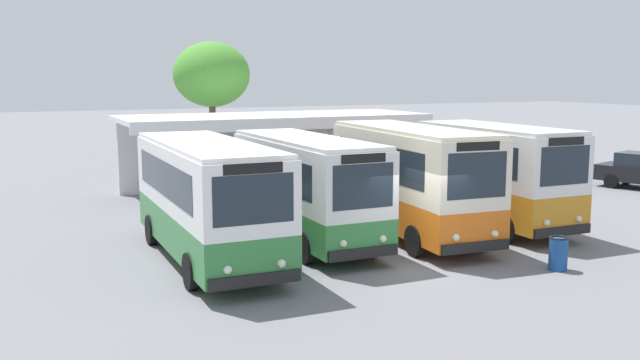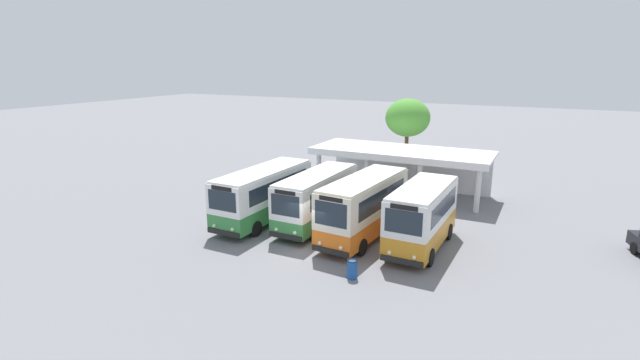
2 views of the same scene
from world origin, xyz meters
name	(u,v)px [view 2 (image 2 of 2)]	position (x,y,z in m)	size (l,w,h in m)	color
ground_plane	(310,250)	(0.00, 0.00, 0.00)	(180.00, 180.00, 0.00)	slate
city_bus_nearest_orange	(264,193)	(-4.74, 2.87, 1.82)	(2.51, 8.09, 3.28)	black
city_bus_second_in_row	(317,197)	(-1.45, 3.63, 1.78)	(2.27, 7.45, 3.22)	black
city_bus_middle_cream	(364,205)	(1.85, 2.97, 1.91)	(2.76, 7.67, 3.47)	black
city_bus_fourth_amber	(422,215)	(5.14, 2.92, 1.88)	(2.43, 6.56, 3.42)	black
terminal_canopy	(403,159)	(0.99, 13.11, 2.58)	(12.98, 4.99, 3.40)	silver
waiting_chair_end_by_column	(383,187)	(-0.15, 11.96, 0.52)	(0.44, 0.44, 0.86)	slate
waiting_chair_second_from_end	(390,188)	(0.47, 11.90, 0.52)	(0.44, 0.44, 0.86)	slate
waiting_chair_middle_seat	(399,189)	(1.08, 11.98, 0.52)	(0.44, 0.44, 0.86)	slate
waiting_chair_fourth_seat	(407,190)	(1.70, 11.98, 0.52)	(0.44, 0.44, 0.86)	slate
waiting_chair_fifth_seat	(415,191)	(2.32, 11.99, 0.52)	(0.44, 0.44, 0.86)	slate
roadside_tree_behind_canopy	(408,118)	(-0.17, 17.76, 5.09)	(3.72, 3.72, 6.69)	brown
litter_bin_apron	(352,269)	(3.28, -2.00, 0.46)	(0.49, 0.49, 0.90)	#19478C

